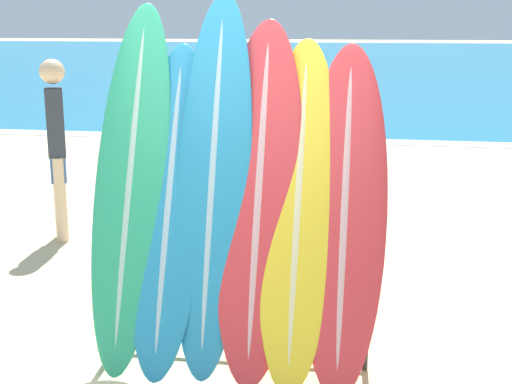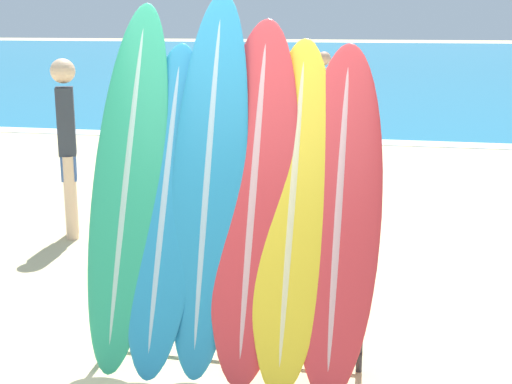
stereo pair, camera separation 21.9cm
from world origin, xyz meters
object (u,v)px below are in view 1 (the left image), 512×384
surfboard_rack (236,289)px  person_near_water (305,98)px  surfboard_slot_3 (259,197)px  surfboard_slot_4 (298,208)px  person_mid_beach (57,143)px  surfboard_slot_0 (131,183)px  surfboard_slot_5 (344,213)px  surfboard_slot_1 (169,206)px  surfboard_slot_2 (213,182)px

surfboard_rack → person_near_water: person_near_water is taller
surfboard_slot_3 → surfboard_slot_4: surfboard_slot_3 is taller
surfboard_slot_3 → person_mid_beach: (-2.40, 2.28, -0.11)m
surfboard_slot_0 → surfboard_slot_4: bearing=-1.9°
surfboard_slot_3 → surfboard_slot_4: bearing=-4.5°
surfboard_slot_3 → surfboard_slot_5: size_ratio=1.08×
surfboard_rack → surfboard_slot_0: size_ratio=0.74×
surfboard_slot_3 → person_near_water: bearing=93.3°
surfboard_slot_1 → surfboard_slot_5: size_ratio=1.00×
surfboard_slot_0 → surfboard_slot_5: (1.37, -0.04, -0.13)m
surfboard_slot_0 → surfboard_rack: bearing=-5.1°
surfboard_slot_4 → surfboard_slot_5: 0.29m
surfboard_slot_2 → person_mid_beach: size_ratio=1.30×
surfboard_slot_4 → surfboard_rack: bearing=-176.2°
surfboard_slot_4 → surfboard_slot_5: (0.29, -0.00, -0.02)m
surfboard_slot_0 → person_mid_beach: bearing=124.6°
surfboard_slot_3 → surfboard_slot_5: bearing=-2.2°
surfboard_rack → person_mid_beach: size_ratio=0.95×
surfboard_slot_1 → person_mid_beach: (-1.82, 2.31, -0.03)m
surfboard_slot_0 → surfboard_slot_3: (0.84, -0.02, -0.05)m
surfboard_slot_3 → person_mid_beach: size_ratio=1.21×
surfboard_slot_0 → surfboard_slot_2: 0.54m
surfboard_rack → surfboard_slot_5: size_ratio=0.84×
surfboard_slot_4 → person_mid_beach: bearing=139.1°
surfboard_slot_1 → surfboard_slot_0: bearing=170.6°
surfboard_slot_3 → surfboard_slot_4: 0.26m
surfboard_slot_3 → surfboard_slot_5: 0.54m
surfboard_rack → person_near_water: size_ratio=1.02×
person_near_water → surfboard_slot_1: bearing=-30.3°
surfboard_slot_2 → surfboard_slot_3: surfboard_slot_2 is taller
surfboard_slot_0 → person_mid_beach: size_ratio=1.27×
surfboard_slot_5 → person_mid_beach: bearing=141.9°
surfboard_slot_5 → person_mid_beach: 3.73m
surfboard_slot_2 → person_near_water: (-0.14, 7.50, -0.27)m
surfboard_slot_0 → surfboard_slot_3: 0.84m
surfboard_slot_2 → surfboard_slot_5: (0.83, -0.04, -0.16)m
surfboard_slot_2 → surfboard_slot_3: size_ratio=1.07×
surfboard_slot_1 → surfboard_slot_3: size_ratio=0.93×
surfboard_slot_1 → person_near_water: size_ratio=1.21×
surfboard_slot_3 → person_mid_beach: surfboard_slot_3 is taller
surfboard_slot_5 → surfboard_slot_3: bearing=177.8°
person_mid_beach → surfboard_slot_2: bearing=18.5°
surfboard_rack → surfboard_slot_3: bearing=17.4°
surfboard_slot_1 → surfboard_slot_5: 1.11m
surfboard_slot_0 → surfboard_slot_3: size_ratio=1.05×
surfboard_rack → surfboard_slot_3: surfboard_slot_3 is taller
person_mid_beach → surfboard_slot_0: bearing=10.3°
surfboard_slot_5 → person_near_water: surfboard_slot_5 is taller
surfboard_slot_0 → surfboard_slot_2: size_ratio=0.97×
surfboard_rack → surfboard_slot_3: size_ratio=0.78×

